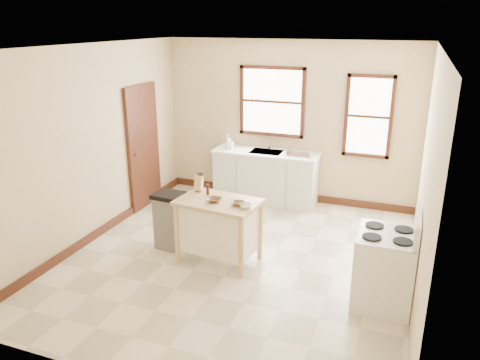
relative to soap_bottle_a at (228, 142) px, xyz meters
name	(u,v)px	position (x,y,z in m)	size (l,w,h in m)	color
floor	(238,258)	(1.00, -2.14, -1.05)	(5.00, 5.00, 0.00)	beige
ceiling	(238,47)	(1.00, -2.14, 1.75)	(5.00, 5.00, 0.00)	white
wall_back	(288,122)	(1.00, 0.36, 0.35)	(4.50, 0.04, 2.80)	beige
wall_left	(91,145)	(-1.25, -2.14, 0.35)	(0.04, 5.00, 2.80)	beige
wall_right	(426,181)	(3.25, -2.14, 0.35)	(0.04, 5.00, 2.80)	beige
window_main	(272,102)	(0.70, 0.34, 0.70)	(1.17, 0.06, 1.22)	#341E0E
window_side	(368,117)	(2.35, 0.34, 0.55)	(0.77, 0.06, 1.37)	#341E0E
door_left	(143,147)	(-1.21, -0.84, 0.00)	(0.06, 0.90, 2.10)	#341E0E
baseboard_back	(285,195)	(1.00, 0.33, -0.99)	(4.50, 0.04, 0.12)	#341E0E
baseboard_left	(102,230)	(-1.22, -2.14, -0.99)	(0.04, 5.00, 0.12)	#341E0E
sink_counter	(266,177)	(0.70, 0.06, -0.59)	(1.86, 0.62, 0.92)	silver
faucet	(269,143)	(0.70, 0.24, -0.02)	(0.03, 0.03, 0.22)	silver
soap_bottle_a	(228,142)	(0.00, 0.00, 0.00)	(0.10, 0.10, 0.26)	#B2B2B2
soap_bottle_b	(231,144)	(0.04, 0.03, -0.04)	(0.08, 0.08, 0.18)	#B2B2B2
dish_rack	(300,152)	(1.30, 0.04, -0.07)	(0.43, 0.33, 0.11)	silver
kitchen_island	(219,231)	(0.76, -2.25, -0.62)	(1.06, 0.67, 0.86)	tan
knife_block	(199,184)	(0.37, -2.00, -0.08)	(0.10, 0.10, 0.20)	tan
pepper_grinder	(208,189)	(0.55, -2.10, -0.11)	(0.04, 0.04, 0.15)	#3C1A10
bowl_a	(214,200)	(0.73, -2.30, -0.16)	(0.19, 0.19, 0.05)	brown
bowl_b	(238,203)	(1.06, -2.31, -0.16)	(0.17, 0.17, 0.04)	brown
bowl_c	(245,206)	(1.18, -2.36, -0.16)	(0.15, 0.15, 0.05)	white
trash_bin	(170,221)	(-0.03, -2.14, -0.64)	(0.42, 0.35, 0.82)	slate
gas_stove	(385,258)	(2.92, -2.53, -0.48)	(0.70, 0.71, 1.14)	white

